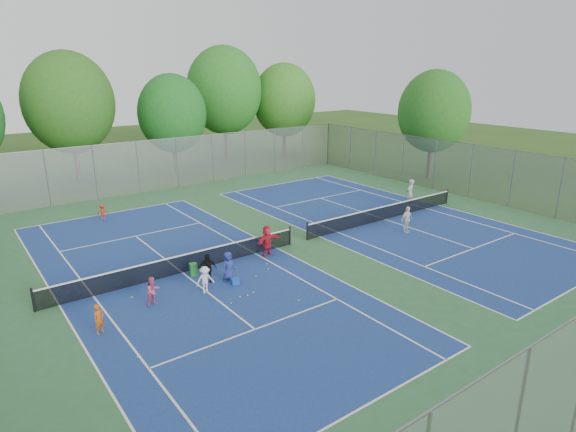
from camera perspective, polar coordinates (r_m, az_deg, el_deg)
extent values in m
plane|color=#294B17|center=(26.94, 1.26, -3.15)|extent=(120.00, 120.00, 0.00)
cube|color=#2E6238|center=(26.94, 1.26, -3.14)|extent=(32.00, 32.00, 0.01)
cube|color=navy|center=(23.63, -12.40, -6.59)|extent=(10.97, 23.77, 0.01)
cube|color=navy|center=(31.48, 11.41, -0.40)|extent=(10.97, 23.77, 0.01)
cube|color=black|center=(23.46, -12.46, -5.61)|extent=(12.87, 0.10, 0.91)
cube|color=black|center=(31.35, 11.46, 0.36)|extent=(12.87, 0.10, 0.91)
cube|color=gray|center=(39.83, -13.00, 6.18)|extent=(32.00, 0.10, 4.00)
cube|color=gray|center=(37.98, 20.85, 4.95)|extent=(0.10, 32.00, 4.00)
cylinder|color=#443326|center=(44.61, -23.79, 6.22)|extent=(0.36, 0.36, 3.85)
ellipsoid|color=#265518|center=(44.06, -24.54, 12.12)|extent=(7.20, 7.20, 8.28)
cylinder|color=#443326|center=(45.20, -13.23, 6.92)|extent=(0.36, 0.36, 3.15)
ellipsoid|color=#19581B|center=(44.69, -13.57, 11.74)|extent=(6.00, 6.00, 6.90)
cylinder|color=#443326|center=(50.82, -7.34, 8.96)|extent=(0.36, 0.36, 4.20)
ellipsoid|color=#21611C|center=(50.34, -7.56, 14.54)|extent=(7.60, 7.60, 8.74)
cylinder|color=#443326|center=(52.40, -0.44, 8.97)|extent=(0.36, 0.36, 3.50)
ellipsoid|color=#306A1E|center=(51.94, -0.45, 13.58)|extent=(6.60, 6.60, 7.59)
cylinder|color=#443326|center=(43.81, 16.44, 6.58)|extent=(0.36, 0.36, 3.50)
ellipsoid|color=#215618|center=(43.28, 16.90, 11.78)|extent=(6.00, 6.00, 6.90)
cube|color=#174AAD|center=(22.05, -6.31, -7.71)|extent=(0.40, 0.40, 0.29)
cube|color=green|center=(23.13, -11.15, -6.25)|extent=(0.37, 0.37, 0.62)
imported|color=#CB5513|center=(19.31, -21.50, -11.30)|extent=(0.51, 0.44, 1.17)
imported|color=#D55277|center=(20.73, -15.71, -8.55)|extent=(0.71, 0.62, 1.24)
imported|color=silver|center=(21.25, -9.80, -7.47)|extent=(0.85, 0.56, 1.23)
imported|color=black|center=(22.20, -9.53, -6.12)|extent=(0.88, 0.67, 1.38)
imported|color=navy|center=(22.27, -7.10, -5.93)|extent=(0.78, 0.63, 1.38)
imported|color=red|center=(24.82, -2.47, -2.97)|extent=(1.59, 0.76, 1.65)
imported|color=#A52717|center=(32.77, -21.11, 0.42)|extent=(0.79, 0.59, 1.09)
imported|color=#9B9B9E|center=(34.38, 14.24, 2.62)|extent=(0.82, 0.64, 1.99)
imported|color=silver|center=(29.14, 13.89, -0.41)|extent=(0.94, 0.41, 1.59)
sphere|color=#A4C62E|center=(22.70, -3.84, -7.17)|extent=(0.07, 0.07, 0.07)
sphere|color=#D7EC37|center=(24.02, -2.54, -5.73)|extent=(0.07, 0.07, 0.07)
sphere|color=#B0C82E|center=(20.39, -6.76, -10.27)|extent=(0.07, 0.07, 0.07)
sphere|color=#D2DC33|center=(20.96, -4.83, -9.40)|extent=(0.07, 0.07, 0.07)
sphere|color=yellow|center=(17.70, -17.35, -15.69)|extent=(0.07, 0.07, 0.07)
sphere|color=#B6DF34|center=(20.48, 1.27, -10.02)|extent=(0.07, 0.07, 0.07)
sphere|color=#BCDF34|center=(23.42, -2.40, -6.35)|extent=(0.07, 0.07, 0.07)
sphere|color=#CBED37|center=(21.77, -18.02, -9.18)|extent=(0.07, 0.07, 0.07)
sphere|color=gold|center=(20.85, -5.69, -9.57)|extent=(0.07, 0.07, 0.07)
sphere|color=#C9D531|center=(21.19, -4.15, -9.06)|extent=(0.07, 0.07, 0.07)
sphere|color=#C4E836|center=(17.70, -9.25, -15.06)|extent=(0.07, 0.07, 0.07)
sphere|color=gold|center=(22.44, -7.45, -7.59)|extent=(0.07, 0.07, 0.07)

